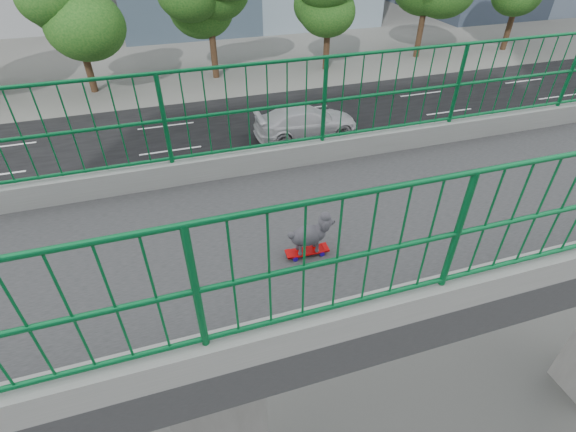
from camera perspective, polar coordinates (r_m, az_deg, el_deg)
The scene contains 10 objects.
road at distance 19.14m, azimuth -14.92°, elevation 4.51°, with size 18.00×90.00×0.02m, color black.
footbridge at distance 5.78m, azimuth -10.74°, elevation -18.09°, with size 3.00×24.00×7.00m.
railing at distance 4.33m, azimuth -13.70°, elevation -2.64°, with size 3.00×24.00×1.42m.
street_trees at distance 29.89m, azimuth -16.83°, elevation 25.65°, with size 5.30×60.40×7.26m.
skateboard at distance 4.28m, azimuth 2.61°, elevation -4.84°, with size 0.15×0.45×0.06m.
poodle at distance 4.14m, azimuth 3.04°, elevation -2.39°, with size 0.21×0.49×0.40m.
car_0 at distance 16.35m, azimuth 23.45°, elevation -0.58°, with size 1.76×4.36×1.49m, color silver.
car_1 at distance 15.95m, azimuth -1.33°, elevation 2.10°, with size 1.66×4.75×1.56m, color silver.
car_3 at distance 22.18m, azimuth 2.49°, elevation 12.67°, with size 2.20×5.40×1.57m, color silver.
car_5 at distance 16.33m, azimuth 23.12°, elevation -0.84°, with size 1.42×4.09×1.35m, color silver.
Camera 1 is at (3.39, 0.01, 9.90)m, focal length 26.14 mm.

